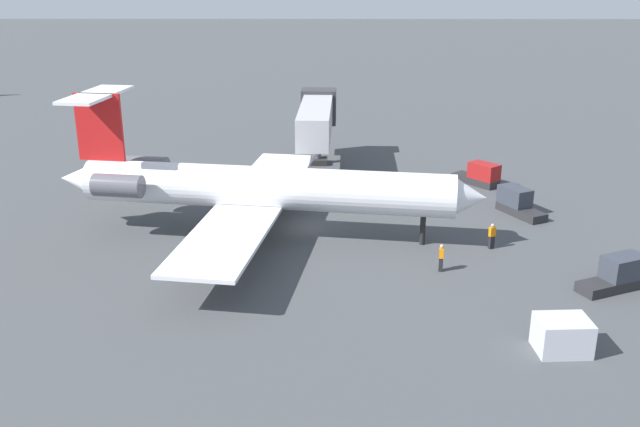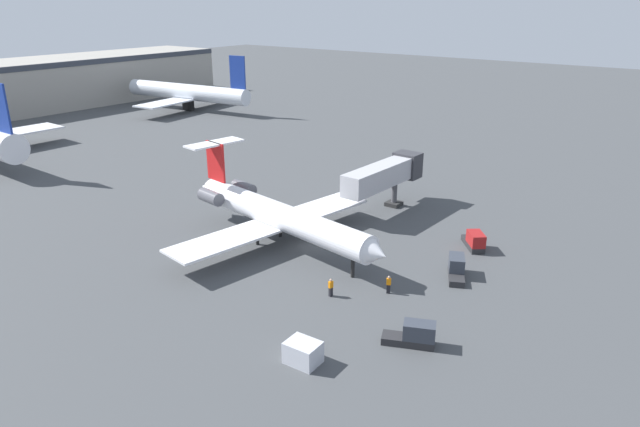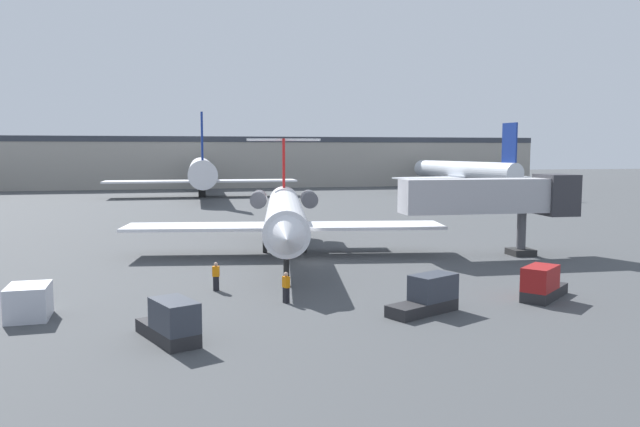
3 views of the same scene
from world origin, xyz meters
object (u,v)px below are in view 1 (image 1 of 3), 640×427
at_px(ground_crew_loader, 492,236).
at_px(baggage_tug_trailing, 518,203).
at_px(regional_jet, 254,187).
at_px(baggage_tug_lead, 618,275).
at_px(jet_bridge, 317,118).
at_px(cargo_container_uld, 562,335).
at_px(ground_crew_marshaller, 441,257).
at_px(baggage_tug_spare, 480,175).

height_order(ground_crew_loader, baggage_tug_trailing, baggage_tug_trailing).
xyz_separation_m(regional_jet, baggage_tug_lead, (-8.27, -21.08, -2.56)).
xyz_separation_m(baggage_tug_lead, baggage_tug_trailing, (12.65, 2.35, 0.00)).
height_order(jet_bridge, cargo_container_uld, jet_bridge).
height_order(ground_crew_marshaller, baggage_tug_spare, baggage_tug_spare).
bearing_deg(ground_crew_marshaller, baggage_tug_trailing, -34.91).
height_order(baggage_tug_lead, baggage_tug_spare, same).
bearing_deg(baggage_tug_spare, cargo_container_uld, 176.27).
bearing_deg(baggage_tug_trailing, baggage_tug_spare, 9.68).
distance_m(ground_crew_loader, baggage_tug_trailing, 7.56).
relative_size(baggage_tug_spare, cargo_container_uld, 1.57).
bearing_deg(jet_bridge, baggage_tug_spare, -109.08).
bearing_deg(regional_jet, baggage_tug_trailing, -76.83).
height_order(regional_jet, baggage_tug_spare, regional_jet).
relative_size(jet_bridge, baggage_tug_spare, 3.49).
distance_m(baggage_tug_spare, cargo_container_uld, 26.73).
bearing_deg(cargo_container_uld, ground_crew_marshaller, 24.60).
distance_m(ground_crew_marshaller, baggage_tug_trailing, 12.55).
height_order(regional_jet, jet_bridge, regional_jet).
relative_size(ground_crew_marshaller, baggage_tug_lead, 0.40).
relative_size(ground_crew_loader, baggage_tug_trailing, 0.40).
xyz_separation_m(baggage_tug_lead, cargo_container_uld, (-6.87, 5.31, -0.01)).
bearing_deg(regional_jet, baggage_tug_lead, -111.42).
distance_m(baggage_tug_trailing, baggage_tug_spare, 7.26).
bearing_deg(ground_crew_marshaller, baggage_tug_lead, -103.88).
bearing_deg(baggage_tug_lead, cargo_container_uld, 142.28).
bearing_deg(baggage_tug_lead, baggage_tug_trailing, 10.54).
xyz_separation_m(ground_crew_marshaller, baggage_tug_trailing, (10.29, -7.18, -0.02)).
distance_m(baggage_tug_lead, baggage_tug_spare, 20.13).
relative_size(ground_crew_marshaller, baggage_tug_trailing, 0.40).
relative_size(baggage_tug_lead, baggage_tug_trailing, 1.01).
distance_m(baggage_tug_lead, baggage_tug_trailing, 12.87).
bearing_deg(jet_bridge, ground_crew_loader, -148.53).
xyz_separation_m(baggage_tug_spare, cargo_container_uld, (-26.68, 1.74, -0.01)).
height_order(regional_jet, ground_crew_loader, regional_jet).
distance_m(ground_crew_marshaller, baggage_tug_spare, 18.44).
distance_m(jet_bridge, ground_crew_loader, 22.13).
distance_m(ground_crew_marshaller, baggage_tug_lead, 9.82).
xyz_separation_m(regional_jet, jet_bridge, (16.23, -3.94, 1.23)).
bearing_deg(regional_jet, ground_crew_marshaller, -117.13).
relative_size(ground_crew_marshaller, cargo_container_uld, 0.67).
height_order(jet_bridge, baggage_tug_spare, jet_bridge).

